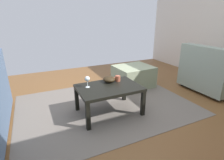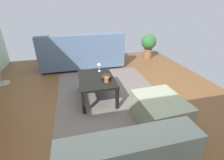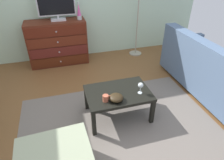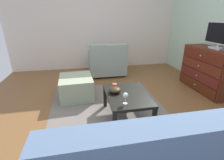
# 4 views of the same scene
# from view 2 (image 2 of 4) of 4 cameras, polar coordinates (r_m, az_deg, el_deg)

# --- Properties ---
(ground_plane) EXTENTS (5.60, 5.01, 0.05)m
(ground_plane) POSITION_cam_2_polar(r_m,az_deg,el_deg) (2.74, -3.77, -9.44)
(ground_plane) COLOR brown
(area_rug) EXTENTS (2.60, 1.90, 0.01)m
(area_rug) POSITION_cam_2_polar(r_m,az_deg,el_deg) (2.92, -0.63, -6.21)
(area_rug) COLOR #6E655D
(area_rug) RESTS_ON ground_plane
(coffee_table) EXTENTS (0.85, 0.59, 0.41)m
(coffee_table) POSITION_cam_2_polar(r_m,az_deg,el_deg) (2.75, -5.65, -0.10)
(coffee_table) COLOR black
(coffee_table) RESTS_ON ground_plane
(wine_glass) EXTENTS (0.07, 0.07, 0.16)m
(wine_glass) POSITION_cam_2_polar(r_m,az_deg,el_deg) (2.94, -4.66, 5.32)
(wine_glass) COLOR silver
(wine_glass) RESTS_ON coffee_table
(mug) EXTENTS (0.11, 0.08, 0.08)m
(mug) POSITION_cam_2_polar(r_m,az_deg,el_deg) (2.55, -1.95, 0.14)
(mug) COLOR #B2583E
(mug) RESTS_ON coffee_table
(bowl_decorative) EXTENTS (0.18, 0.18, 0.08)m
(bowl_decorative) POSITION_cam_2_polar(r_m,az_deg,el_deg) (2.66, -2.01, 1.31)
(bowl_decorative) COLOR #2E2212
(bowl_decorative) RESTS_ON coffee_table
(couch_large) EXTENTS (0.85, 2.09, 0.89)m
(couch_large) POSITION_cam_2_polar(r_m,az_deg,el_deg) (4.27, -10.66, 9.13)
(couch_large) COLOR #332319
(couch_large) RESTS_ON ground_plane
(ottoman) EXTENTS (0.73, 0.63, 0.41)m
(ottoman) POSITION_cam_2_polar(r_m,az_deg,el_deg) (2.35, 16.73, -10.71)
(ottoman) COLOR #97A181
(ottoman) RESTS_ON ground_plane
(potted_plant) EXTENTS (0.44, 0.44, 0.72)m
(potted_plant) POSITION_cam_2_polar(r_m,az_deg,el_deg) (5.01, 13.07, 12.53)
(potted_plant) COLOR brown
(potted_plant) RESTS_ON ground_plane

